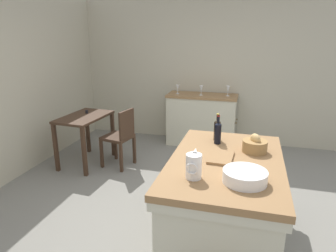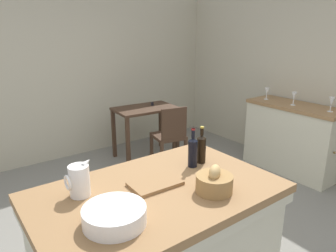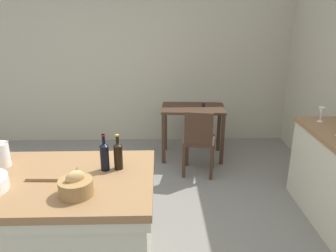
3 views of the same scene
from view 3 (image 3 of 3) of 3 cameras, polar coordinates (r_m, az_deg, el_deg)
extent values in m
plane|color=slate|center=(3.49, -9.01, -17.92)|extent=(6.76, 6.76, 0.00)
cube|color=#B2AA93|center=(5.43, -6.37, 10.79)|extent=(5.32, 0.12, 2.60)
cube|color=olive|center=(2.77, -19.89, -9.02)|extent=(1.63, 1.03, 0.06)
cube|color=beige|center=(2.80, -19.72, -10.28)|extent=(1.61, 1.01, 0.08)
cube|color=beige|center=(2.99, -18.91, -16.39)|extent=(1.55, 0.95, 0.81)
cube|color=beige|center=(3.85, 27.08, -8.36)|extent=(0.49, 1.21, 0.89)
cube|color=#3D281C|center=(4.79, 4.35, 3.07)|extent=(0.94, 0.62, 0.04)
cube|color=#3D281C|center=(4.69, -0.76, -2.26)|extent=(0.05, 0.05, 0.74)
cube|color=#3D281C|center=(4.72, 9.36, -2.39)|extent=(0.05, 0.05, 0.74)
cube|color=#3D281C|center=(5.15, -0.46, -0.25)|extent=(0.05, 0.05, 0.74)
cube|color=#3D281C|center=(5.17, 8.76, -0.38)|extent=(0.05, 0.05, 0.74)
cylinder|color=black|center=(4.84, 6.12, 3.69)|extent=(0.04, 0.04, 0.05)
cube|color=#3D281C|center=(4.40, 5.42, -2.50)|extent=(0.47, 0.47, 0.04)
cube|color=#3D281C|center=(4.15, 5.32, -0.45)|extent=(0.36, 0.10, 0.42)
cube|color=#3D281C|center=(4.65, 7.73, -4.61)|extent=(0.05, 0.05, 0.44)
cube|color=#3D281C|center=(4.67, 3.31, -4.34)|extent=(0.05, 0.05, 0.44)
cube|color=#3D281C|center=(4.33, 7.51, -6.53)|extent=(0.05, 0.05, 0.44)
cube|color=#3D281C|center=(4.35, 2.75, -6.22)|extent=(0.05, 0.05, 0.44)
cylinder|color=white|center=(3.06, -26.82, -4.44)|extent=(0.13, 0.13, 0.21)
cone|color=white|center=(3.00, -26.13, -2.49)|extent=(0.07, 0.04, 0.06)
cylinder|color=olive|center=(2.44, -15.61, -10.17)|extent=(0.24, 0.24, 0.12)
ellipsoid|color=tan|center=(2.40, -15.78, -8.54)|extent=(0.15, 0.13, 0.10)
cube|color=olive|center=(2.78, -19.33, -7.77)|extent=(0.35, 0.23, 0.02)
cylinder|color=black|center=(2.72, -8.58, -5.36)|extent=(0.07, 0.07, 0.20)
cone|color=black|center=(2.68, -8.71, -3.15)|extent=(0.07, 0.07, 0.02)
cylinder|color=black|center=(2.66, -8.76, -2.20)|extent=(0.03, 0.03, 0.07)
cylinder|color=#B29933|center=(2.65, -8.79, -1.59)|extent=(0.03, 0.03, 0.01)
cylinder|color=black|center=(2.72, -10.91, -5.45)|extent=(0.07, 0.07, 0.21)
cone|color=black|center=(2.67, -11.07, -3.17)|extent=(0.07, 0.07, 0.02)
cylinder|color=black|center=(2.65, -11.14, -2.18)|extent=(0.03, 0.03, 0.07)
cylinder|color=maroon|center=(2.64, -11.18, -1.55)|extent=(0.03, 0.03, 0.01)
cylinder|color=white|center=(4.01, 24.75, 0.74)|extent=(0.06, 0.06, 0.00)
cylinder|color=white|center=(4.00, 24.82, 1.22)|extent=(0.01, 0.01, 0.07)
cone|color=white|center=(3.98, 24.98, 2.31)|extent=(0.07, 0.07, 0.09)
camera|label=1|loc=(4.14, -61.62, 8.15)|focal=32.80mm
camera|label=2|loc=(2.08, -69.08, 1.07)|focal=33.42mm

